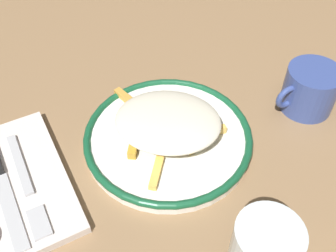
% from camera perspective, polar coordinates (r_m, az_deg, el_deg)
% --- Properties ---
extents(ground_plane, '(2.60, 2.60, 0.00)m').
position_cam_1_polar(ground_plane, '(0.58, 0.00, -2.41)').
color(ground_plane, '#8E6D4A').
extents(plate, '(0.24, 0.24, 0.02)m').
position_cam_1_polar(plate, '(0.57, 0.00, -1.68)').
color(plate, white).
rests_on(plate, ground_plane).
extents(fries_heap, '(0.19, 0.22, 0.04)m').
position_cam_1_polar(fries_heap, '(0.55, 0.36, 0.60)').
color(fries_heap, gold).
rests_on(fries_heap, plate).
extents(napkin, '(0.16, 0.22, 0.01)m').
position_cam_1_polar(napkin, '(0.56, -22.76, -8.31)').
color(napkin, silver).
rests_on(napkin, ground_plane).
extents(fork, '(0.02, 0.18, 0.01)m').
position_cam_1_polar(fork, '(0.55, -19.99, -7.78)').
color(fork, silver).
rests_on(fork, napkin).
extents(coffee_mug, '(0.11, 0.08, 0.07)m').
position_cam_1_polar(coffee_mug, '(0.64, 19.91, 5.03)').
color(coffee_mug, '#394D94').
rests_on(coffee_mug, ground_plane).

